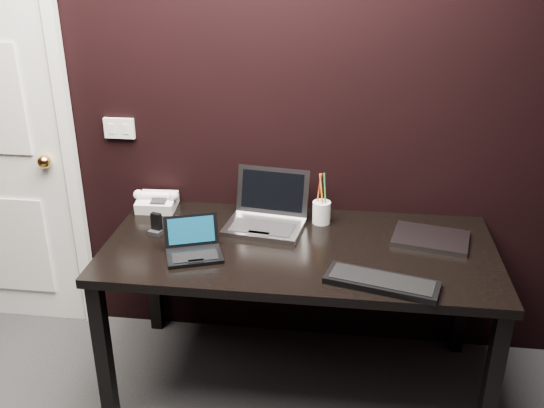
# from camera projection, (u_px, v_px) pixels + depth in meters

# --- Properties ---
(wall_back) EXTENTS (4.00, 0.00, 4.00)m
(wall_back) POSITION_uv_depth(u_px,v_px,m) (245.00, 95.00, 2.81)
(wall_back) COLOR black
(wall_back) RESTS_ON ground
(wall_switch) EXTENTS (0.15, 0.02, 0.10)m
(wall_switch) POSITION_uv_depth(u_px,v_px,m) (119.00, 128.00, 2.95)
(wall_switch) COLOR silver
(wall_switch) RESTS_ON wall_back
(desk) EXTENTS (1.70, 0.80, 0.74)m
(desk) POSITION_uv_depth(u_px,v_px,m) (299.00, 261.00, 2.67)
(desk) COLOR black
(desk) RESTS_ON ground
(netbook) EXTENTS (0.29, 0.27, 0.15)m
(netbook) POSITION_uv_depth(u_px,v_px,m) (194.00, 248.00, 2.56)
(netbook) COLOR black
(netbook) RESTS_ON desk
(silver_laptop) EXTENTS (0.39, 0.36, 0.24)m
(silver_laptop) POSITION_uv_depth(u_px,v_px,m) (266.00, 217.00, 2.80)
(silver_laptop) COLOR #A6A5AB
(silver_laptop) RESTS_ON desk
(ext_keyboard) EXTENTS (0.46, 0.25, 0.03)m
(ext_keyboard) POSITION_uv_depth(u_px,v_px,m) (382.00, 282.00, 2.34)
(ext_keyboard) COLOR black
(ext_keyboard) RESTS_ON desk
(closed_laptop) EXTENTS (0.36, 0.29, 0.02)m
(closed_laptop) POSITION_uv_depth(u_px,v_px,m) (431.00, 239.00, 2.68)
(closed_laptop) COLOR gray
(closed_laptop) RESTS_ON desk
(desk_phone) EXTENTS (0.23, 0.18, 0.11)m
(desk_phone) POSITION_uv_depth(u_px,v_px,m) (157.00, 201.00, 2.98)
(desk_phone) COLOR silver
(desk_phone) RESTS_ON desk
(mobile_phone) EXTENTS (0.07, 0.06, 0.10)m
(mobile_phone) POSITION_uv_depth(u_px,v_px,m) (156.00, 226.00, 2.73)
(mobile_phone) COLOR black
(mobile_phone) RESTS_ON desk
(pen_cup) EXTENTS (0.10, 0.10, 0.25)m
(pen_cup) POSITION_uv_depth(u_px,v_px,m) (321.00, 211.00, 2.83)
(pen_cup) COLOR silver
(pen_cup) RESTS_ON desk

